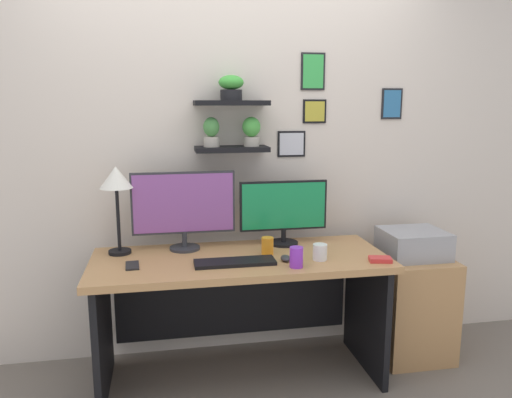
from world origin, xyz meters
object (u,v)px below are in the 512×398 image
at_px(monitor_right, 284,210).
at_px(computer_mouse, 286,258).
at_px(desk_lamp, 116,184).
at_px(cell_phone, 132,266).
at_px(scissors_tray, 380,259).
at_px(printer, 413,243).
at_px(desk, 239,288).
at_px(water_cup, 296,257).
at_px(coffee_mug, 320,252).
at_px(drawer_cabinet, 409,305).
at_px(monitor_left, 184,207).
at_px(pen_cup, 267,246).
at_px(keyboard, 235,262).

bearing_deg(monitor_right, computer_mouse, -101.29).
xyz_separation_m(desk_lamp, cell_phone, (0.08, -0.26, -0.40)).
bearing_deg(scissors_tray, computer_mouse, 168.15).
relative_size(computer_mouse, printer, 0.24).
bearing_deg(desk_lamp, printer, -2.65).
bearing_deg(desk, water_cup, -47.51).
bearing_deg(desk_lamp, computer_mouse, -18.89).
distance_m(monitor_right, cell_phone, 0.96).
height_order(computer_mouse, coffee_mug, coffee_mug).
distance_m(computer_mouse, drawer_cabinet, 1.01).
xyz_separation_m(monitor_right, scissors_tray, (0.44, -0.44, -0.20)).
bearing_deg(computer_mouse, scissors_tray, -11.85).
bearing_deg(water_cup, monitor_left, 141.56).
distance_m(coffee_mug, pen_cup, 0.31).
relative_size(keyboard, printer, 1.16).
bearing_deg(computer_mouse, cell_phone, 176.03).
relative_size(keyboard, scissors_tray, 3.67).
relative_size(computer_mouse, scissors_tray, 0.75).
bearing_deg(cell_phone, keyboard, -9.86).
height_order(monitor_right, pen_cup, monitor_right).
bearing_deg(desk_lamp, monitor_left, 3.60).
distance_m(monitor_left, keyboard, 0.49).
height_order(desk, drawer_cabinet, desk).
relative_size(desk, pen_cup, 16.73).
height_order(monitor_right, coffee_mug, monitor_right).
bearing_deg(drawer_cabinet, computer_mouse, -165.47).
bearing_deg(monitor_right, monitor_left, 179.98).
relative_size(monitor_left, drawer_cabinet, 0.93).
xyz_separation_m(desk_lamp, scissors_tray, (1.42, -0.42, -0.40)).
bearing_deg(water_cup, keyboard, 160.23).
distance_m(desk, scissors_tray, 0.83).
relative_size(scissors_tray, drawer_cabinet, 0.18).
xyz_separation_m(keyboard, coffee_mug, (0.48, -0.01, 0.04)).
distance_m(monitor_right, keyboard, 0.53).
distance_m(monitor_left, monitor_right, 0.61).
bearing_deg(pen_cup, desk_lamp, 168.38).
height_order(desk, desk_lamp, desk_lamp).
bearing_deg(drawer_cabinet, desk_lamp, 177.35).
xyz_separation_m(cell_phone, printer, (1.72, 0.17, -0.02)).
bearing_deg(scissors_tray, water_cup, -179.10).
bearing_deg(printer, monitor_right, 172.57).
relative_size(monitor_right, computer_mouse, 6.03).
xyz_separation_m(keyboard, drawer_cabinet, (1.17, 0.23, -0.43)).
distance_m(cell_phone, water_cup, 0.88).
relative_size(computer_mouse, cell_phone, 0.64).
xyz_separation_m(keyboard, desk_lamp, (-0.63, 0.31, 0.40)).
bearing_deg(computer_mouse, coffee_mug, -4.92).
bearing_deg(cell_phone, pen_cup, 2.57).
xyz_separation_m(monitor_right, pen_cup, (-0.14, -0.20, -0.17)).
relative_size(coffee_mug, water_cup, 0.82).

